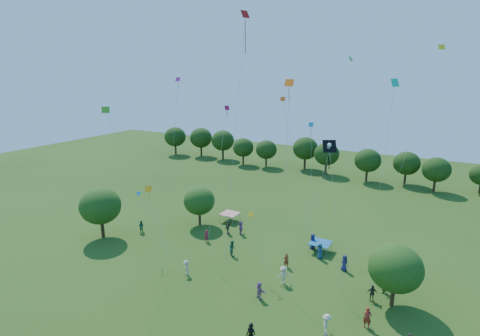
{
  "coord_description": "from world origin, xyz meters",
  "views": [
    {
      "loc": [
        16.27,
        -15.05,
        19.58
      ],
      "look_at": [
        0.0,
        14.0,
        11.0
      ],
      "focal_mm": 28.0,
      "sensor_mm": 36.0,
      "label": 1
    }
  ],
  "objects_px": {
    "near_tree_west": "(100,206)",
    "tent_red_stripe": "(230,214)",
    "near_tree_north": "(199,201)",
    "red_high_kite": "(242,59)",
    "tent_blue": "(320,243)",
    "man_in_black": "(251,336)",
    "pirate_kite": "(328,151)",
    "near_tree_east": "(396,268)"
  },
  "relations": [
    {
      "from": "near_tree_east",
      "to": "man_in_black",
      "type": "bearing_deg",
      "value": -128.28
    },
    {
      "from": "near_tree_east",
      "to": "near_tree_north",
      "type": "bearing_deg",
      "value": 165.38
    },
    {
      "from": "near_tree_north",
      "to": "red_high_kite",
      "type": "height_order",
      "value": "red_high_kite"
    },
    {
      "from": "man_in_black",
      "to": "near_tree_east",
      "type": "bearing_deg",
      "value": 51.95
    },
    {
      "from": "near_tree_west",
      "to": "man_in_black",
      "type": "bearing_deg",
      "value": -17.98
    },
    {
      "from": "near_tree_west",
      "to": "tent_blue",
      "type": "relative_size",
      "value": 2.84
    },
    {
      "from": "tent_red_stripe",
      "to": "man_in_black",
      "type": "bearing_deg",
      "value": -55.58
    },
    {
      "from": "near_tree_east",
      "to": "pirate_kite",
      "type": "height_order",
      "value": "pirate_kite"
    },
    {
      "from": "man_in_black",
      "to": "near_tree_west",
      "type": "bearing_deg",
      "value": 162.25
    },
    {
      "from": "near_tree_north",
      "to": "man_in_black",
      "type": "height_order",
      "value": "near_tree_north"
    },
    {
      "from": "near_tree_north",
      "to": "red_high_kite",
      "type": "xyz_separation_m",
      "value": [
        9.62,
        -6.01,
        17.36
      ]
    },
    {
      "from": "tent_blue",
      "to": "man_in_black",
      "type": "xyz_separation_m",
      "value": [
        0.26,
        -17.26,
        -0.03
      ]
    },
    {
      "from": "near_tree_north",
      "to": "tent_blue",
      "type": "xyz_separation_m",
      "value": [
        16.17,
        0.39,
        -2.3
      ]
    },
    {
      "from": "man_in_black",
      "to": "pirate_kite",
      "type": "distance_m",
      "value": 14.76
    },
    {
      "from": "man_in_black",
      "to": "tent_red_stripe",
      "type": "bearing_deg",
      "value": 124.65
    },
    {
      "from": "near_tree_west",
      "to": "tent_red_stripe",
      "type": "relative_size",
      "value": 2.84
    },
    {
      "from": "near_tree_north",
      "to": "red_high_kite",
      "type": "bearing_deg",
      "value": -31.99
    },
    {
      "from": "tent_red_stripe",
      "to": "red_high_kite",
      "type": "height_order",
      "value": "red_high_kite"
    },
    {
      "from": "tent_blue",
      "to": "tent_red_stripe",
      "type": "bearing_deg",
      "value": 168.8
    },
    {
      "from": "red_high_kite",
      "to": "tent_red_stripe",
      "type": "bearing_deg",
      "value": 127.06
    },
    {
      "from": "near_tree_north",
      "to": "pirate_kite",
      "type": "height_order",
      "value": "pirate_kite"
    },
    {
      "from": "near_tree_west",
      "to": "man_in_black",
      "type": "height_order",
      "value": "near_tree_west"
    },
    {
      "from": "near_tree_north",
      "to": "near_tree_east",
      "type": "xyz_separation_m",
      "value": [
        24.68,
        -6.43,
        0.25
      ]
    },
    {
      "from": "near_tree_east",
      "to": "pirate_kite",
      "type": "relative_size",
      "value": 0.42
    },
    {
      "from": "near_tree_west",
      "to": "tent_red_stripe",
      "type": "xyz_separation_m",
      "value": [
        10.87,
        11.96,
        -3.0
      ]
    },
    {
      "from": "near_tree_east",
      "to": "tent_blue",
      "type": "bearing_deg",
      "value": 141.26
    },
    {
      "from": "near_tree_west",
      "to": "man_in_black",
      "type": "xyz_separation_m",
      "value": [
        24.51,
        -7.96,
        -3.03
      ]
    },
    {
      "from": "tent_blue",
      "to": "red_high_kite",
      "type": "bearing_deg",
      "value": -135.71
    },
    {
      "from": "near_tree_north",
      "to": "red_high_kite",
      "type": "relative_size",
      "value": 0.22
    },
    {
      "from": "near_tree_west",
      "to": "man_in_black",
      "type": "relative_size",
      "value": 3.1
    },
    {
      "from": "near_tree_north",
      "to": "tent_red_stripe",
      "type": "xyz_separation_m",
      "value": [
        2.79,
        3.03,
        -2.3
      ]
    },
    {
      "from": "pirate_kite",
      "to": "red_high_kite",
      "type": "bearing_deg",
      "value": 157.18
    },
    {
      "from": "tent_blue",
      "to": "pirate_kite",
      "type": "height_order",
      "value": "pirate_kite"
    },
    {
      "from": "man_in_black",
      "to": "red_high_kite",
      "type": "relative_size",
      "value": 0.08
    },
    {
      "from": "pirate_kite",
      "to": "near_tree_east",
      "type": "bearing_deg",
      "value": 34.72
    },
    {
      "from": "tent_red_stripe",
      "to": "tent_blue",
      "type": "height_order",
      "value": "same"
    },
    {
      "from": "near_tree_east",
      "to": "red_high_kite",
      "type": "bearing_deg",
      "value": 178.38
    },
    {
      "from": "tent_red_stripe",
      "to": "pirate_kite",
      "type": "bearing_deg",
      "value": -38.41
    },
    {
      "from": "tent_red_stripe",
      "to": "red_high_kite",
      "type": "bearing_deg",
      "value": -52.94
    },
    {
      "from": "man_in_black",
      "to": "tent_blue",
      "type": "bearing_deg",
      "value": 91.09
    },
    {
      "from": "near_tree_north",
      "to": "man_in_black",
      "type": "relative_size",
      "value": 2.57
    },
    {
      "from": "tent_red_stripe",
      "to": "red_high_kite",
      "type": "distance_m",
      "value": 22.69
    }
  ]
}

